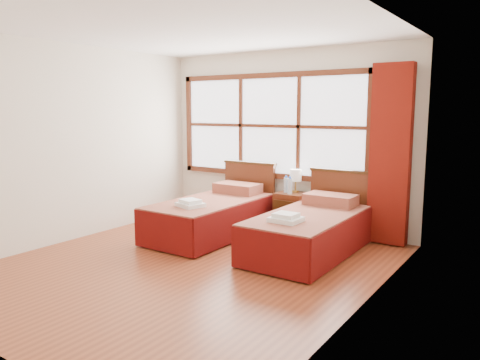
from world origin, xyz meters
The scene contains 15 objects.
floor centered at (0.00, 0.00, 0.00)m, with size 4.50×4.50×0.00m, color brown.
ceiling centered at (0.00, 0.00, 2.60)m, with size 4.50×4.50×0.00m, color white.
wall_back centered at (0.00, 2.25, 1.30)m, with size 4.00×4.00×0.00m, color silver.
wall_left centered at (-2.00, 0.00, 1.30)m, with size 4.50×4.50×0.00m, color silver.
wall_right centered at (2.00, 0.00, 1.30)m, with size 4.50×4.50×0.00m, color silver.
window centered at (-0.25, 2.21, 1.50)m, with size 3.16×0.06×1.56m.
curtain centered at (1.60, 2.11, 1.17)m, with size 0.50×0.16×2.30m, color maroon.
bed_left centered at (-0.55, 1.20, 0.29)m, with size 0.98×2.00×0.95m.
bed_right centered at (0.94, 1.20, 0.29)m, with size 0.96×1.98×0.93m.
nightstand centered at (0.26, 1.99, 0.28)m, with size 0.42×0.42×0.56m.
towels_left centered at (-0.50, 0.66, 0.55)m, with size 0.38×0.35×0.09m.
towels_right centered at (0.89, 0.65, 0.54)m, with size 0.34×0.30×0.10m.
lamp centered at (0.26, 2.11, 0.80)m, with size 0.17×0.17×0.33m.
bottle_near centered at (0.17, 1.99, 0.67)m, with size 0.06×0.06×0.24m.
bottle_far centered at (0.27, 1.91, 0.68)m, with size 0.07×0.07×0.25m.
Camera 1 is at (3.31, -3.88, 1.74)m, focal length 35.00 mm.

